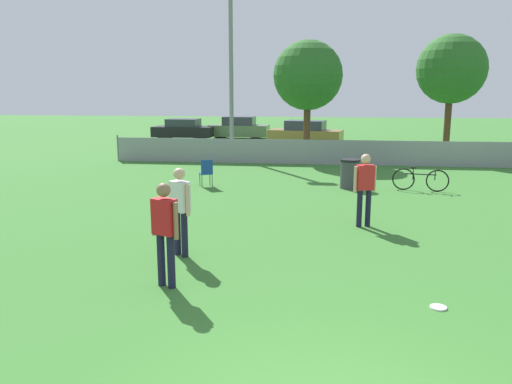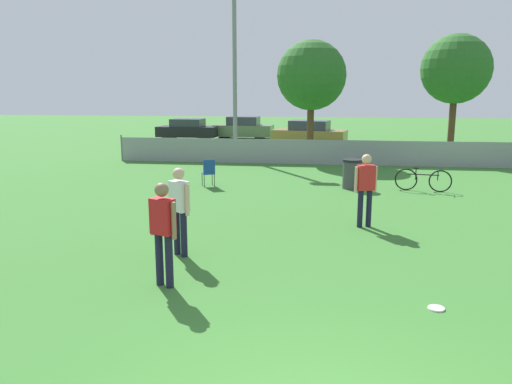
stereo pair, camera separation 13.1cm
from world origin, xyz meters
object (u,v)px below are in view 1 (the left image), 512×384
parked_car_dark (184,129)px  parked_car_olive (239,128)px  trash_bin (350,174)px  tree_near_pole (308,76)px  player_receiver_white (180,205)px  parked_car_tan (305,133)px  bicycle_sideline (420,180)px  player_defender_red (365,185)px  light_pole (231,59)px  player_thrower_red (165,227)px  folding_chair_sideline (206,171)px  tree_far_right (451,70)px  frisbee_disc (438,307)px

parked_car_dark → parked_car_olive: (3.60, 1.18, 0.03)m
trash_bin → parked_car_dark: 18.92m
tree_near_pole → player_receiver_white: 15.17m
parked_car_olive → parked_car_tan: (4.64, -3.77, -0.00)m
bicycle_sideline → trash_bin: (-2.27, 0.16, 0.12)m
trash_bin → parked_car_olive: 18.36m
player_defender_red → parked_car_olive: 23.01m
light_pole → player_receiver_white: bearing=-83.8°
player_thrower_red → player_defender_red: (3.56, 4.26, 0.00)m
light_pole → folding_chair_sideline: size_ratio=8.48×
player_defender_red → player_receiver_white: same height
player_defender_red → trash_bin: 4.92m
player_defender_red → folding_chair_sideline: player_defender_red is taller
player_defender_red → parked_car_tan: bearing=77.9°
tree_far_right → bicycle_sideline: size_ratio=3.34×
player_defender_red → parked_car_dark: size_ratio=0.44×
folding_chair_sideline → bicycle_sideline: size_ratio=0.53×
player_thrower_red → folding_chair_sideline: player_thrower_red is taller
player_thrower_red → parked_car_tan: 22.59m
player_thrower_red → parked_car_tan: size_ratio=0.38×
tree_near_pole → tree_far_right: bearing=13.4°
player_thrower_red → folding_chair_sideline: (-1.34, 8.79, -0.49)m
tree_near_pole → trash_bin: 8.14m
player_receiver_white → player_thrower_red: bearing=-48.1°
player_defender_red → folding_chair_sideline: 6.70m
frisbee_disc → bicycle_sideline: 9.41m
trash_bin → parked_car_olive: bearing=110.9°
frisbee_disc → light_pole: bearing=110.1°
light_pole → trash_bin: 9.96m
parked_car_dark → player_defender_red: bearing=-62.4°
parked_car_olive → parked_car_tan: parked_car_olive is taller
folding_chair_sideline → player_thrower_red: bearing=73.2°
light_pole → player_thrower_red: size_ratio=4.52×
player_defender_red → trash_bin: player_defender_red is taller
light_pole → parked_car_tan: 8.04m
tree_far_right → player_defender_red: bearing=-110.3°
bicycle_sideline → parked_car_tan: bearing=117.0°
parked_car_tan → parked_car_olive: bearing=152.1°
tree_near_pole → bicycle_sideline: (3.93, -7.36, -3.54)m
player_receiver_white → trash_bin: (3.68, 7.56, -0.53)m
player_defender_red → parked_car_olive: bearing=88.4°
tree_far_right → parked_car_olive: size_ratio=1.45×
tree_far_right → folding_chair_sideline: tree_far_right is taller
player_thrower_red → player_receiver_white: 1.59m
player_thrower_red → bicycle_sideline: 10.69m
light_pole → frisbee_disc: size_ratio=31.89×
frisbee_disc → tree_near_pole: bearing=98.5°
player_thrower_red → trash_bin: 9.80m
frisbee_disc → trash_bin: size_ratio=0.25×
player_receiver_white → bicycle_sideline: player_receiver_white is taller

